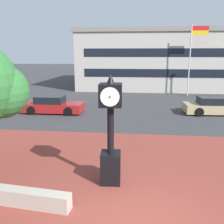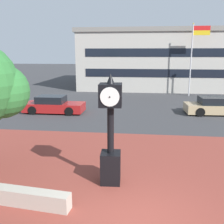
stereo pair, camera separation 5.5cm
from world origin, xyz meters
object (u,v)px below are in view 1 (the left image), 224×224
car_street_near (53,105)px  flagpole_primary (192,53)px  civic_building (171,59)px  car_street_mid (215,106)px  street_clock (111,134)px

car_street_near → flagpole_primary: size_ratio=0.61×
flagpole_primary → civic_building: 9.62m
car_street_near → car_street_mid: bearing=94.6°
car_street_mid → flagpole_primary: flagpole_primary is taller
car_street_mid → flagpole_primary: (-0.31, 8.27, 3.85)m
street_clock → car_street_near: bearing=115.5°
civic_building → car_street_mid: bearing=-85.7°
street_clock → car_street_near: 11.71m
car_street_near → civic_building: size_ratio=0.19×
car_street_near → civic_building: bearing=150.5°
car_street_near → flagpole_primary: (11.76, 9.20, 3.85)m
flagpole_primary → car_street_mid: bearing=-87.8°
street_clock → car_street_mid: size_ratio=0.82×
civic_building → flagpole_primary: bearing=-83.8°
street_clock → car_street_near: size_ratio=0.85×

